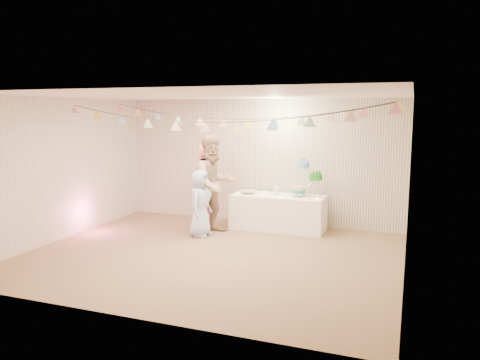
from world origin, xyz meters
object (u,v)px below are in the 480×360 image
(cake_stand, at_px, (307,176))
(person_child, at_px, (201,203))
(table, at_px, (278,212))
(person_adult_a, at_px, (208,187))
(person_adult_b, at_px, (214,184))

(cake_stand, xyz_separation_m, person_child, (-1.79, -1.04, -0.47))
(table, relative_size, person_child, 1.46)
(person_adult_a, bearing_deg, person_child, -156.19)
(cake_stand, distance_m, person_adult_a, 1.96)
(table, distance_m, person_adult_a, 1.49)
(table, distance_m, cake_stand, 0.94)
(cake_stand, distance_m, person_adult_b, 1.81)
(cake_stand, bearing_deg, person_adult_a, -164.31)
(cake_stand, xyz_separation_m, person_adult_a, (-1.87, -0.52, -0.25))
(table, xyz_separation_m, cake_stand, (0.55, 0.05, 0.76))
(cake_stand, bearing_deg, person_adult_b, -155.44)
(person_adult_b, bearing_deg, cake_stand, -32.56)
(table, bearing_deg, cake_stand, 5.19)
(cake_stand, height_order, person_adult_a, person_adult_a)
(table, xyz_separation_m, person_adult_b, (-1.09, -0.70, 0.62))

